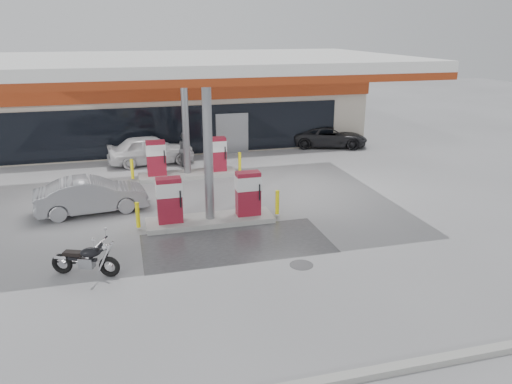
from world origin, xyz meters
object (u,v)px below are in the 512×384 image
attendant (185,149)px  hatchback_silver (92,195)px  pump_island_near (210,204)px  sedan_white (151,150)px  parked_motorcycle (86,260)px  pump_island_far (187,162)px  parked_car_left (59,145)px  parked_car_right (330,136)px

attendant → hatchback_silver: attendant is taller
pump_island_near → sedan_white: 8.87m
sedan_white → parked_motorcycle: bearing=163.9°
pump_island_far → parked_car_left: pump_island_far is taller
pump_island_near → parked_motorcycle: bearing=-143.2°
parked_motorcycle → parked_car_right: size_ratio=0.45×
parked_motorcycle → parked_car_left: parked_car_left is taller
hatchback_silver → pump_island_near: bearing=-125.2°
parked_motorcycle → parked_car_left: size_ratio=0.50×
parked_car_right → hatchback_silver: bearing=139.1°
pump_island_far → hatchback_silver: size_ratio=1.27×
pump_island_near → hatchback_silver: (-4.08, 2.20, -0.04)m
attendant → parked_car_right: 8.88m
pump_island_near → parked_motorcycle: pump_island_near is taller
parked_motorcycle → parked_car_left: (-2.16, 15.01, 0.09)m
parked_motorcycle → pump_island_far: bearing=88.6°
hatchback_silver → parked_car_left: 10.03m
sedan_white → parked_car_right: (10.30, 1.25, -0.14)m
hatchback_silver → parked_car_right: 15.09m
pump_island_near → hatchback_silver: size_ratio=1.27×
hatchback_silver → parked_car_left: size_ratio=1.07×
parked_motorcycle → attendant: attendant is taller
parked_motorcycle → sedan_white: (2.56, 11.76, 0.28)m
attendant → hatchback_silver: bearing=150.0°
hatchback_silver → sedan_white: bearing=-28.7°
pump_island_far → parked_car_left: bearing=135.9°
sedan_white → hatchback_silver: sedan_white is taller
parked_motorcycle → hatchback_silver: hatchback_silver is taller
pump_island_near → parked_motorcycle: (-4.03, -3.01, -0.25)m
sedan_white → attendant: bearing=-118.4°
parked_car_left → parked_car_right: size_ratio=0.89×
parked_car_left → sedan_white: bearing=-127.5°
pump_island_near → attendant: size_ratio=3.02×
parked_car_left → parked_motorcycle: bearing=-174.8°
pump_island_near → hatchback_silver: bearing=151.7°
attendant → parked_car_right: (8.65, 2.00, -0.26)m
attendant → parked_car_left: (-6.37, 4.00, -0.30)m
pump_island_far → sedan_white: 3.12m
hatchback_silver → parked_car_right: size_ratio=0.95×
parked_car_left → pump_island_near: bearing=-155.7°
sedan_white → hatchback_silver: 7.05m
pump_island_near → parked_car_right: size_ratio=1.20×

